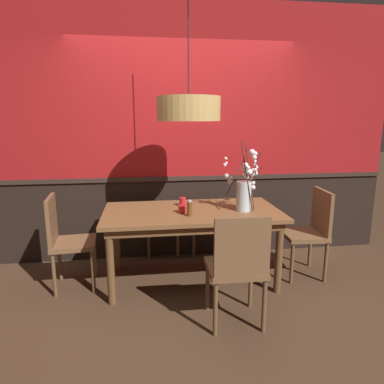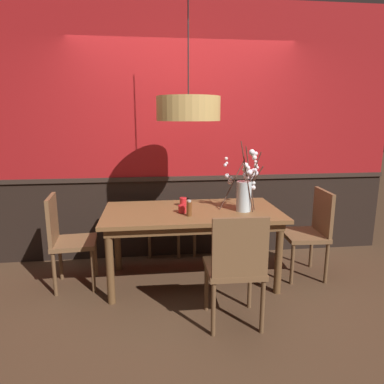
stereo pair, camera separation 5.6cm
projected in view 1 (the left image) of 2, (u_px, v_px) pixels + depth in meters
ground_plane at (192, 280)px, 3.59m from camera, size 24.00×24.00×0.00m
back_wall at (183, 136)px, 4.01m from camera, size 4.97×0.14×2.92m
dining_table at (192, 218)px, 3.45m from camera, size 1.74×0.90×0.75m
chair_head_east_end at (310, 228)px, 3.62m from camera, size 0.44×0.47×0.93m
chair_far_side_right at (206, 208)px, 4.33m from camera, size 0.44×0.42×0.98m
chair_far_side_left at (163, 211)px, 4.27m from camera, size 0.44×0.43×0.95m
chair_near_side_right at (238, 264)px, 2.70m from camera, size 0.45×0.44×0.95m
chair_head_west_end at (65, 237)px, 3.34m from camera, size 0.44×0.45×0.93m
vase_with_blossoms at (245, 190)px, 3.39m from camera, size 0.43×0.46×0.69m
candle_holder_nearer_center at (183, 202)px, 3.59m from camera, size 0.08×0.08×0.09m
candle_holder_nearer_edge at (182, 209)px, 3.34m from camera, size 0.08×0.08×0.08m
condiment_bottle at (190, 208)px, 3.22m from camera, size 0.05×0.05×0.15m
pendant_lamp at (188, 109)px, 3.17m from camera, size 0.59×0.59×1.29m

